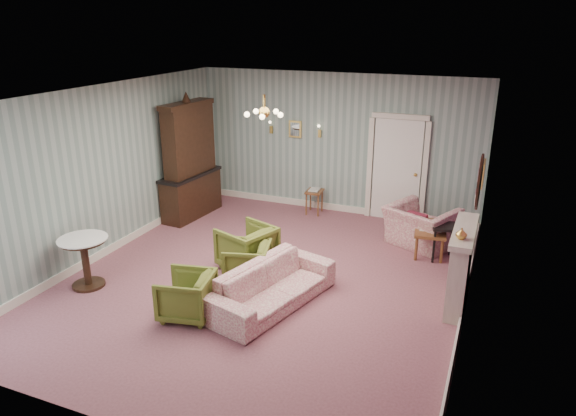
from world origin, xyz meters
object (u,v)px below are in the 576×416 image
at_px(olive_chair_a, 186,293).
at_px(fireplace, 461,266).
at_px(olive_chair_b, 247,260).
at_px(wingback_chair, 421,220).
at_px(pedestal_table, 86,262).
at_px(olive_chair_c, 247,245).
at_px(sofa_chintz, 272,279).
at_px(coffee_table, 429,239).
at_px(side_table_black, 443,242).
at_px(dresser, 189,157).

xyz_separation_m(olive_chair_a, fireplace, (3.42, 1.82, 0.23)).
height_order(olive_chair_a, olive_chair_b, olive_chair_a).
relative_size(wingback_chair, pedestal_table, 1.39).
bearing_deg(olive_chair_a, olive_chair_c, 165.60).
relative_size(sofa_chintz, fireplace, 1.49).
distance_m(coffee_table, pedestal_table, 5.72).
height_order(sofa_chintz, fireplace, fireplace).
height_order(olive_chair_b, side_table_black, olive_chair_b).
bearing_deg(sofa_chintz, olive_chair_c, 58.23).
height_order(olive_chair_a, fireplace, fireplace).
distance_m(olive_chair_a, olive_chair_b, 1.31).
bearing_deg(fireplace, olive_chair_a, -151.98).
bearing_deg(fireplace, sofa_chintz, -156.48).
height_order(olive_chair_b, olive_chair_c, olive_chair_c).
height_order(olive_chair_c, side_table_black, olive_chair_c).
xyz_separation_m(sofa_chintz, fireplace, (2.46, 1.07, 0.17)).
xyz_separation_m(olive_chair_c, wingback_chair, (2.49, 2.03, 0.09)).
bearing_deg(fireplace, pedestal_table, -162.82).
bearing_deg(sofa_chintz, dresser, 63.38).
xyz_separation_m(side_table_black, pedestal_table, (-4.93, -3.07, 0.09)).
xyz_separation_m(olive_chair_b, dresser, (-2.39, 2.21, 0.91)).
distance_m(olive_chair_a, wingback_chair, 4.53).
bearing_deg(wingback_chair, side_table_black, 158.16).
xyz_separation_m(olive_chair_b, pedestal_table, (-2.20, -1.10, 0.05)).
relative_size(olive_chair_c, fireplace, 0.58).
bearing_deg(olive_chair_a, olive_chair_b, 155.28).
xyz_separation_m(olive_chair_c, side_table_black, (2.94, 1.56, -0.09)).
xyz_separation_m(wingback_chair, side_table_black, (0.45, -0.47, -0.18)).
relative_size(olive_chair_c, pedestal_table, 1.00).
xyz_separation_m(sofa_chintz, side_table_black, (2.06, 2.50, -0.09)).
distance_m(olive_chair_a, olive_chair_c, 1.69).
height_order(sofa_chintz, side_table_black, sofa_chintz).
xyz_separation_m(dresser, fireplace, (5.51, -1.66, -0.68)).
bearing_deg(sofa_chintz, coffee_table, -18.62).
xyz_separation_m(sofa_chintz, wingback_chair, (1.61, 2.97, 0.08)).
xyz_separation_m(olive_chair_b, olive_chair_c, (-0.21, 0.42, 0.05)).
bearing_deg(olive_chair_a, fireplace, 106.43).
bearing_deg(pedestal_table, olive_chair_c, 37.31).
height_order(dresser, pedestal_table, dresser).
xyz_separation_m(olive_chair_a, olive_chair_c, (0.08, 1.69, 0.05)).
height_order(dresser, coffee_table, dresser).
distance_m(wingback_chair, dresser, 4.73).
bearing_deg(coffee_table, fireplace, -68.61).
bearing_deg(sofa_chintz, olive_chair_b, 66.90).
relative_size(olive_chair_c, coffee_table, 0.85).
relative_size(dresser, coffee_table, 2.66).
distance_m(sofa_chintz, side_table_black, 3.24).
bearing_deg(olive_chair_b, side_table_black, 110.55).
height_order(olive_chair_a, coffee_table, olive_chair_a).
distance_m(fireplace, side_table_black, 1.51).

